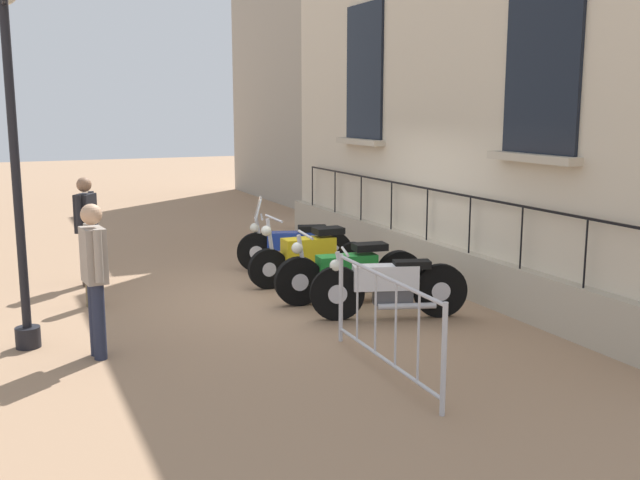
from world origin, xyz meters
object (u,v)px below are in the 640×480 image
(motorcycle_green, at_px, (349,272))
(bollard, at_px, (92,272))
(motorcycle_blue, at_px, (293,246))
(motorcycle_white, at_px, (388,286))
(crowd_barrier, at_px, (385,321))
(pedestrian_walking, at_px, (94,271))
(lamppost, at_px, (9,77))
(pedestrian_standing, at_px, (86,225))
(motorcycle_yellow, at_px, (311,257))

(motorcycle_green, distance_m, bollard, 3.57)
(motorcycle_blue, bearing_deg, motorcycle_white, 91.03)
(crowd_barrier, bearing_deg, motorcycle_green, -108.93)
(motorcycle_blue, relative_size, motorcycle_green, 0.86)
(pedestrian_walking, bearing_deg, crowd_barrier, 146.84)
(pedestrian_walking, bearing_deg, lamppost, -43.92)
(motorcycle_white, height_order, pedestrian_standing, pedestrian_standing)
(motorcycle_yellow, distance_m, lamppost, 5.12)
(motorcycle_white, bearing_deg, crowd_barrier, 59.81)
(lamppost, height_order, bollard, lamppost)
(crowd_barrier, bearing_deg, motorcycle_blue, -101.05)
(pedestrian_standing, bearing_deg, motorcycle_green, 142.25)
(crowd_barrier, bearing_deg, motorcycle_white, -120.19)
(lamppost, xyz_separation_m, crowd_barrier, (-3.34, 2.40, -2.47))
(crowd_barrier, height_order, bollard, crowd_barrier)
(motorcycle_blue, height_order, bollard, motorcycle_blue)
(bollard, distance_m, pedestrian_standing, 1.39)
(motorcycle_yellow, bearing_deg, motorcycle_white, 95.07)
(motorcycle_blue, height_order, motorcycle_yellow, motorcycle_blue)
(motorcycle_blue, relative_size, lamppost, 0.45)
(motorcycle_blue, distance_m, motorcycle_white, 3.15)
(motorcycle_green, height_order, motorcycle_white, motorcycle_green)
(bollard, bearing_deg, lamppost, 59.14)
(motorcycle_white, distance_m, pedestrian_walking, 3.69)
(motorcycle_white, relative_size, pedestrian_standing, 1.19)
(bollard, relative_size, pedestrian_walking, 0.57)
(lamppost, xyz_separation_m, pedestrian_walking, (-0.70, 0.67, -2.07))
(crowd_barrier, height_order, pedestrian_walking, pedestrian_walking)
(lamppost, relative_size, pedestrian_standing, 2.50)
(motorcycle_white, height_order, bollard, bollard)
(motorcycle_white, bearing_deg, motorcycle_blue, -88.97)
(lamppost, distance_m, pedestrian_walking, 2.28)
(motorcycle_green, distance_m, motorcycle_white, 0.99)
(crowd_barrier, relative_size, pedestrian_walking, 1.37)
(motorcycle_blue, xyz_separation_m, crowd_barrier, (0.96, 4.89, 0.14))
(lamppost, relative_size, bollard, 4.30)
(motorcycle_white, distance_m, crowd_barrier, 2.02)
(motorcycle_white, height_order, pedestrian_walking, pedestrian_walking)
(motorcycle_blue, relative_size, bollard, 1.93)
(motorcycle_blue, distance_m, motorcycle_yellow, 1.04)
(motorcycle_yellow, height_order, pedestrian_standing, pedestrian_standing)
(motorcycle_green, xyz_separation_m, pedestrian_standing, (3.26, -2.52, 0.53))
(motorcycle_blue, distance_m, pedestrian_walking, 4.82)
(motorcycle_blue, relative_size, crowd_barrier, 0.81)
(motorcycle_yellow, bearing_deg, motorcycle_blue, -97.26)
(motorcycle_blue, height_order, lamppost, lamppost)
(pedestrian_standing, bearing_deg, crowd_barrier, 113.90)
(bollard, bearing_deg, motorcycle_green, 160.20)
(bollard, height_order, pedestrian_standing, pedestrian_standing)
(motorcycle_blue, xyz_separation_m, motorcycle_white, (-0.06, 3.15, 0.01))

